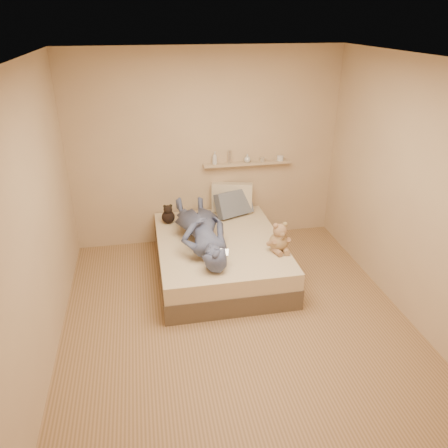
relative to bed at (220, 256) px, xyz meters
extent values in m
plane|color=#9E7752|center=(0.00, -0.93, -0.22)|extent=(3.80, 3.80, 0.00)
plane|color=silver|center=(0.00, -0.93, 2.38)|extent=(3.80, 3.80, 0.00)
plane|color=#CAAE88|center=(0.00, 0.97, 1.08)|extent=(3.60, 0.00, 3.60)
plane|color=#CAAE88|center=(0.00, -2.83, 1.08)|extent=(3.60, 0.00, 3.60)
plane|color=#CAAE88|center=(-1.80, -0.93, 1.08)|extent=(0.00, 3.80, 3.80)
plane|color=#CAAE88|center=(1.80, -0.93, 1.08)|extent=(0.00, 3.80, 3.80)
cube|color=brown|center=(0.00, 0.00, -0.10)|extent=(1.50, 1.90, 0.25)
cube|color=beige|center=(0.00, 0.00, 0.13)|extent=(1.48, 1.88, 0.20)
cube|color=silver|center=(-0.10, -0.57, 0.39)|extent=(0.20, 0.13, 0.06)
cube|color=black|center=(-0.10, -0.58, 0.40)|extent=(0.10, 0.07, 0.03)
sphere|color=tan|center=(0.63, -0.37, 0.34)|extent=(0.22, 0.22, 0.22)
sphere|color=tan|center=(0.63, -0.39, 0.48)|extent=(0.16, 0.16, 0.16)
sphere|color=tan|center=(0.57, -0.39, 0.56)|extent=(0.06, 0.06, 0.06)
sphere|color=tan|center=(0.68, -0.38, 0.56)|extent=(0.06, 0.06, 0.06)
sphere|color=#826548|center=(0.64, -0.46, 0.47)|extent=(0.07, 0.07, 0.07)
cylinder|color=#A37957|center=(0.53, -0.41, 0.35)|extent=(0.11, 0.15, 0.12)
cylinder|color=#966E50|center=(0.73, -0.39, 0.35)|extent=(0.09, 0.15, 0.12)
cylinder|color=#986F51|center=(0.58, -0.47, 0.26)|extent=(0.11, 0.16, 0.07)
cylinder|color=#9F7A54|center=(0.69, -0.46, 0.26)|extent=(0.08, 0.15, 0.07)
cylinder|color=beige|center=(0.63, -0.39, 0.42)|extent=(0.13, 0.13, 0.02)
sphere|color=black|center=(-0.57, 0.61, 0.31)|extent=(0.17, 0.17, 0.17)
sphere|color=black|center=(-0.57, 0.60, 0.42)|extent=(0.11, 0.11, 0.11)
sphere|color=black|center=(-0.61, 0.60, 0.47)|extent=(0.04, 0.04, 0.04)
sphere|color=black|center=(-0.53, 0.60, 0.47)|extent=(0.04, 0.04, 0.04)
cube|color=beige|center=(0.33, 0.83, 0.43)|extent=(0.58, 0.34, 0.42)
cube|color=slate|center=(0.32, 0.69, 0.40)|extent=(0.56, 0.42, 0.37)
imported|color=#4F577D|center=(-0.23, -0.04, 0.41)|extent=(0.67, 1.59, 0.37)
cube|color=tan|center=(0.55, 0.91, 0.88)|extent=(1.20, 0.12, 0.03)
imported|color=silver|center=(0.10, 0.91, 0.98)|extent=(0.09, 0.09, 0.17)
cylinder|color=silver|center=(0.30, 0.91, 0.98)|extent=(0.04, 0.04, 0.18)
imported|color=silver|center=(0.55, 0.91, 0.95)|extent=(0.13, 0.13, 0.12)
cylinder|color=#BBB1A0|center=(0.76, 0.91, 0.92)|extent=(0.06, 0.06, 0.06)
cylinder|color=white|center=(1.01, 0.91, 0.92)|extent=(0.09, 0.09, 0.06)
camera|label=1|loc=(-0.83, -4.61, 2.70)|focal=35.00mm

